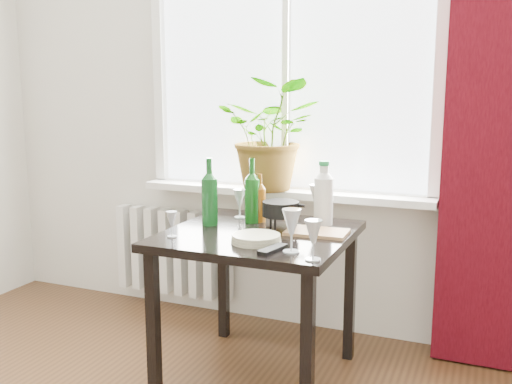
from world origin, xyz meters
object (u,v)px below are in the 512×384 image
at_px(wineglass_far_right, 313,240).
at_px(tv_remote, 273,249).
at_px(potted_plant, 272,135).
at_px(bottle_amber, 260,198).
at_px(wineglass_front_left, 172,224).
at_px(table, 258,250).
at_px(cleaning_bottle, 324,192).
at_px(wineglass_front_right, 291,230).
at_px(plate_stack, 256,238).
at_px(wine_bottle_left, 210,191).
at_px(fondue_pot, 281,215).
at_px(cutting_board, 317,232).
at_px(wine_bottle_right, 252,190).
at_px(wineglass_back_left, 240,203).
at_px(radiator, 174,252).
at_px(wineglass_back_center, 317,203).

height_order(wineglass_far_right, tv_remote, wineglass_far_right).
bearing_deg(wineglass_far_right, potted_plant, 120.02).
xyz_separation_m(bottle_amber, wineglass_far_right, (0.45, -0.54, -0.04)).
bearing_deg(wineglass_front_left, bottle_amber, 60.56).
height_order(table, cleaning_bottle, cleaning_bottle).
relative_size(wineglass_front_right, plate_stack, 0.84).
xyz_separation_m(cleaning_bottle, wineglass_far_right, (0.13, -0.61, -0.08)).
relative_size(potted_plant, wineglass_front_left, 5.15).
xyz_separation_m(table, wine_bottle_left, (-0.28, 0.03, 0.26)).
xyz_separation_m(wine_bottle_left, plate_stack, (0.34, -0.23, -0.15)).
relative_size(fondue_pot, cutting_board, 0.72).
bearing_deg(wine_bottle_right, cleaning_bottle, 13.41).
bearing_deg(wine_bottle_right, tv_remote, -57.95).
xyz_separation_m(wineglass_back_left, wineglass_front_left, (-0.12, -0.49, -0.02)).
distance_m(wine_bottle_right, plate_stack, 0.43).
distance_m(wine_bottle_right, wineglass_back_left, 0.15).
bearing_deg(wineglass_far_right, cutting_board, 104.48).
bearing_deg(wine_bottle_left, wineglass_front_left, -99.39).
bearing_deg(cleaning_bottle, wineglass_far_right, -77.64).
relative_size(radiator, wineglass_front_left, 6.61).
relative_size(table, potted_plant, 1.36).
xyz_separation_m(potted_plant, wineglass_back_center, (0.34, -0.24, -0.32)).
relative_size(cleaning_bottle, wineglass_back_left, 2.13).
bearing_deg(tv_remote, wineglass_front_left, -172.79).
height_order(wineglass_far_right, fondue_pot, wineglass_far_right).
bearing_deg(wineglass_back_left, table, -49.02).
xyz_separation_m(bottle_amber, wineglass_front_right, (0.33, -0.47, -0.03)).
bearing_deg(bottle_amber, fondue_pot, -36.77).
distance_m(wineglass_front_right, tv_remote, 0.11).
bearing_deg(potted_plant, bottle_amber, -79.00).
relative_size(wine_bottle_right, wineglass_back_left, 2.14).
xyz_separation_m(table, wine_bottle_right, (-0.11, 0.17, 0.26)).
bearing_deg(radiator, tv_remote, -41.78).
bearing_deg(wine_bottle_left, cutting_board, 2.90).
bearing_deg(wine_bottle_left, radiator, 133.94).
height_order(potted_plant, plate_stack, potted_plant).
distance_m(wineglass_front_right, wineglass_front_left, 0.59).
bearing_deg(cleaning_bottle, wineglass_back_left, -177.70).
xyz_separation_m(wine_bottle_right, plate_stack, (0.17, -0.36, -0.15)).
bearing_deg(wineglass_front_left, fondue_pot, 38.77).
relative_size(wine_bottle_left, wineglass_far_right, 2.05).
bearing_deg(wineglass_front_right, wine_bottle_left, 149.73).
height_order(wineglass_far_right, wineglass_front_left, wineglass_far_right).
distance_m(wineglass_front_left, plate_stack, 0.40).
relative_size(wineglass_back_left, wineglass_front_left, 1.28).
height_order(radiator, wine_bottle_left, wine_bottle_left).
relative_size(wine_bottle_left, wineglass_front_left, 2.82).
distance_m(potted_plant, plate_stack, 0.86).
bearing_deg(table, wineglass_back_center, 57.07).
bearing_deg(cutting_board, cleaning_bottle, 97.65).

